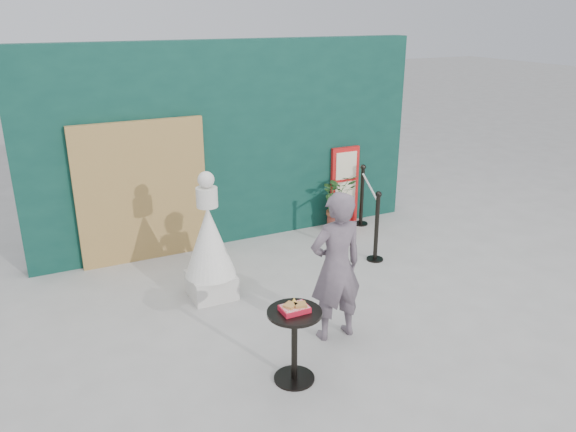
# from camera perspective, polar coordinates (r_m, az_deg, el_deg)

# --- Properties ---
(ground) EXTENTS (60.00, 60.00, 0.00)m
(ground) POSITION_cam_1_polar(r_m,az_deg,el_deg) (6.39, 4.83, -11.83)
(ground) COLOR #ADAAA5
(ground) RESTS_ON ground
(back_wall) EXTENTS (6.00, 0.30, 3.00)m
(back_wall) POSITION_cam_1_polar(r_m,az_deg,el_deg) (8.48, -5.84, 7.27)
(back_wall) COLOR #0B332B
(back_wall) RESTS_ON ground
(bamboo_fence) EXTENTS (1.80, 0.08, 2.00)m
(bamboo_fence) POSITION_cam_1_polar(r_m,az_deg,el_deg) (8.06, -14.55, 2.33)
(bamboo_fence) COLOR tan
(bamboo_fence) RESTS_ON ground
(woman) EXTENTS (0.61, 0.41, 1.67)m
(woman) POSITION_cam_1_polar(r_m,az_deg,el_deg) (5.97, 4.91, -5.16)
(woman) COLOR slate
(woman) RESTS_ON ground
(menu_board) EXTENTS (0.50, 0.07, 1.30)m
(menu_board) POSITION_cam_1_polar(r_m,az_deg,el_deg) (9.34, 5.77, 3.09)
(menu_board) COLOR red
(menu_board) RESTS_ON ground
(statue) EXTENTS (0.63, 0.63, 1.62)m
(statue) POSITION_cam_1_polar(r_m,az_deg,el_deg) (6.93, -7.98, -3.15)
(statue) COLOR beige
(statue) RESTS_ON ground
(cafe_table) EXTENTS (0.52, 0.52, 0.75)m
(cafe_table) POSITION_cam_1_polar(r_m,az_deg,el_deg) (5.42, 0.66, -11.97)
(cafe_table) COLOR black
(cafe_table) RESTS_ON ground
(food_basket) EXTENTS (0.26, 0.19, 0.11)m
(food_basket) POSITION_cam_1_polar(r_m,az_deg,el_deg) (5.27, 0.68, -9.29)
(food_basket) COLOR red
(food_basket) RESTS_ON cafe_table
(planter) EXTENTS (0.57, 0.49, 0.96)m
(planter) POSITION_cam_1_polar(r_m,az_deg,el_deg) (9.00, 5.15, 1.82)
(planter) COLOR #9A4132
(planter) RESTS_ON ground
(stanchion_barrier) EXTENTS (0.84, 1.54, 1.03)m
(stanchion_barrier) POSITION_cam_1_polar(r_m,az_deg,el_deg) (8.67, 8.19, 0.54)
(stanchion_barrier) COLOR black
(stanchion_barrier) RESTS_ON ground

